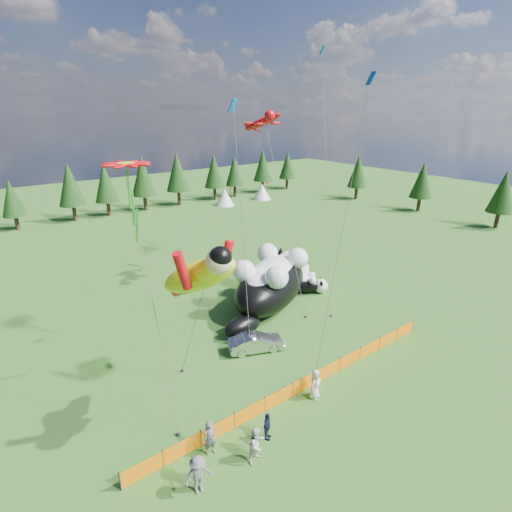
# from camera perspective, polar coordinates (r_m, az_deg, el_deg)

# --- Properties ---
(ground) EXTENTS (160.00, 160.00, 0.00)m
(ground) POSITION_cam_1_polar(r_m,az_deg,el_deg) (26.95, 2.39, -15.41)
(ground) COLOR #12390A
(ground) RESTS_ON ground
(safety_fence) EXTENTS (22.06, 0.06, 1.10)m
(safety_fence) POSITION_cam_1_polar(r_m,az_deg,el_deg) (24.88, 6.98, -17.62)
(safety_fence) COLOR #262626
(safety_fence) RESTS_ON ground
(tree_line) EXTENTS (90.00, 4.00, 8.00)m
(tree_line) POSITION_cam_1_polar(r_m,az_deg,el_deg) (64.44, -23.97, 8.21)
(tree_line) COLOR black
(tree_line) RESTS_ON ground
(festival_tents) EXTENTS (50.00, 3.20, 2.80)m
(festival_tents) POSITION_cam_1_polar(r_m,az_deg,el_deg) (63.68, -12.90, 6.93)
(festival_tents) COLOR white
(festival_tents) RESTS_ON ground
(cat_large) EXTENTS (12.00, 8.46, 4.67)m
(cat_large) POSITION_cam_1_polar(r_m,az_deg,el_deg) (33.55, 2.54, -3.40)
(cat_large) COLOR black
(cat_large) RESTS_ON ground
(cat_small) EXTENTS (4.01, 3.68, 1.75)m
(cat_small) POSITION_cam_1_polar(r_m,az_deg,el_deg) (36.42, 6.92, -3.92)
(cat_small) COLOR black
(cat_small) RESTS_ON ground
(car) EXTENTS (4.03, 2.66, 1.26)m
(car) POSITION_cam_1_polar(r_m,az_deg,el_deg) (28.04, 0.02, -12.26)
(car) COLOR #B9BABF
(car) RESTS_ON ground
(spectator_a) EXTENTS (0.74, 0.53, 1.89)m
(spectator_a) POSITION_cam_1_polar(r_m,az_deg,el_deg) (21.12, -6.57, -24.38)
(spectator_a) COLOR #5E5D63
(spectator_a) RESTS_ON ground
(spectator_b) EXTENTS (1.01, 0.72, 1.89)m
(spectator_b) POSITION_cam_1_polar(r_m,az_deg,el_deg) (20.73, 0.13, -25.31)
(spectator_b) COLOR silver
(spectator_b) RESTS_ON ground
(spectator_c) EXTENTS (1.02, 0.92, 1.56)m
(spectator_c) POSITION_cam_1_polar(r_m,az_deg,el_deg) (21.78, 1.61, -23.13)
(spectator_c) COLOR #16183D
(spectator_c) RESTS_ON ground
(spectator_d) EXTENTS (1.33, 0.83, 1.93)m
(spectator_d) POSITION_cam_1_polar(r_m,az_deg,el_deg) (19.74, -8.27, -28.53)
(spectator_d) COLOR #5E5D63
(spectator_d) RESTS_ON ground
(spectator_e) EXTENTS (1.03, 0.83, 1.83)m
(spectator_e) POSITION_cam_1_polar(r_m,az_deg,el_deg) (24.25, 8.46, -17.64)
(spectator_e) COLOR silver
(spectator_e) RESTS_ON ground
(superhero_kite) EXTENTS (6.17, 7.64, 11.08)m
(superhero_kite) POSITION_cam_1_polar(r_m,az_deg,el_deg) (18.89, -8.16, -2.74)
(superhero_kite) COLOR yellow
(superhero_kite) RESTS_ON ground
(gecko_kite) EXTENTS (5.06, 12.72, 17.41)m
(gecko_kite) POSITION_cam_1_polar(r_m,az_deg,el_deg) (37.34, 0.93, 18.58)
(gecko_kite) COLOR red
(gecko_kite) RESTS_ON ground
(flower_kite) EXTENTS (3.32, 7.13, 14.02)m
(flower_kite) POSITION_cam_1_polar(r_m,az_deg,el_deg) (21.92, -17.99, 11.92)
(flower_kite) COLOR red
(flower_kite) RESTS_ON ground
(diamond_kite_a) EXTENTS (1.20, 2.79, 16.70)m
(diamond_kite_a) POSITION_cam_1_polar(r_m,az_deg,el_deg) (25.34, -3.15, 19.25)
(diamond_kite_a) COLOR #0B4CAA
(diamond_kite_a) RESTS_ON ground
(diamond_kite_b) EXTENTS (5.90, 8.57, 22.43)m
(diamond_kite_b) POSITION_cam_1_polar(r_m,az_deg,el_deg) (37.95, 9.54, 25.15)
(diamond_kite_b) COLOR #0D8CA2
(diamond_kite_b) RESTS_ON ground
(diamond_kite_c) EXTENTS (3.38, 1.02, 17.92)m
(diamond_kite_c) POSITION_cam_1_polar(r_m,az_deg,el_deg) (23.15, 15.61, 20.83)
(diamond_kite_c) COLOR #0B4CAA
(diamond_kite_c) RESTS_ON ground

